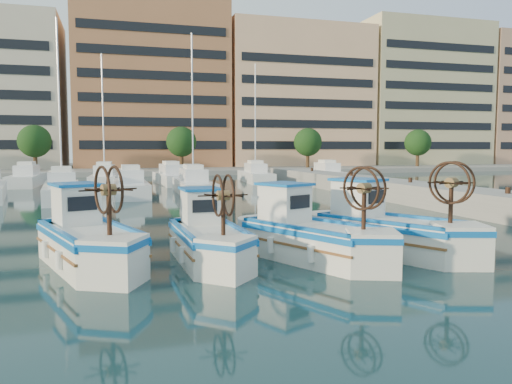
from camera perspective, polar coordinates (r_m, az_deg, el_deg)
name	(u,v)px	position (r m, az deg, el deg)	size (l,w,h in m)	color
ground	(290,265)	(14.32, 3.87, -8.36)	(300.00, 300.00, 0.00)	#183C3F
quay	(477,202)	(27.70, 23.98, -1.04)	(3.00, 60.00, 1.20)	gray
waterfront	(205,99)	(79.76, -5.89, 10.58)	(180.00, 40.00, 25.60)	gray
yacht_marina	(128,183)	(41.20, -14.42, 0.97)	(38.29, 23.05, 11.50)	white
fishing_boat_a	(87,238)	(14.80, -18.71, -5.02)	(3.18, 4.79, 2.90)	white
fishing_boat_b	(208,237)	(14.71, -5.53, -5.10)	(1.90, 4.30, 2.66)	white
fishing_boat_c	(309,234)	(14.89, 6.13, -4.77)	(3.52, 4.72, 2.85)	white
fishing_boat_d	(387,228)	(16.18, 14.73, -4.02)	(3.82, 4.89, 2.96)	white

